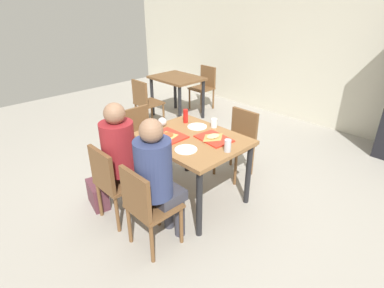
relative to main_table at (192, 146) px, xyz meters
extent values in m
cube|color=#9E998E|center=(0.00, 0.00, -0.67)|extent=(10.00, 10.00, 0.02)
cube|color=beige|center=(0.00, 3.20, 0.74)|extent=(10.00, 0.10, 2.80)
cube|color=olive|center=(0.00, 0.00, 0.08)|extent=(1.09, 0.88, 0.04)
cylinder|color=black|center=(-0.48, -0.38, -0.30)|extent=(0.06, 0.06, 0.72)
cylinder|color=black|center=(0.48, -0.38, -0.30)|extent=(0.06, 0.06, 0.72)
cylinder|color=black|center=(-0.48, 0.38, -0.30)|extent=(0.06, 0.06, 0.72)
cylinder|color=black|center=(0.48, 0.38, -0.30)|extent=(0.06, 0.06, 0.72)
cube|color=brown|center=(-0.27, -0.74, -0.24)|extent=(0.40, 0.40, 0.03)
cube|color=brown|center=(-0.27, -0.92, -0.03)|extent=(0.38, 0.04, 0.40)
cylinder|color=brown|center=(-0.44, -0.57, -0.46)|extent=(0.04, 0.04, 0.40)
cylinder|color=brown|center=(-0.10, -0.57, -0.46)|extent=(0.04, 0.04, 0.40)
cylinder|color=brown|center=(-0.44, -0.91, -0.46)|extent=(0.04, 0.04, 0.40)
cylinder|color=brown|center=(-0.10, -0.91, -0.46)|extent=(0.04, 0.04, 0.40)
cube|color=brown|center=(0.27, -0.74, -0.24)|extent=(0.40, 0.40, 0.03)
cube|color=brown|center=(0.27, -0.92, -0.03)|extent=(0.38, 0.04, 0.40)
cylinder|color=brown|center=(0.10, -0.57, -0.46)|extent=(0.04, 0.04, 0.40)
cylinder|color=brown|center=(0.44, -0.57, -0.46)|extent=(0.04, 0.04, 0.40)
cylinder|color=brown|center=(0.10, -0.91, -0.46)|extent=(0.04, 0.04, 0.40)
cylinder|color=brown|center=(0.44, -0.91, -0.46)|extent=(0.04, 0.04, 0.40)
cube|color=brown|center=(0.00, 0.74, -0.24)|extent=(0.40, 0.40, 0.03)
cube|color=brown|center=(0.00, 0.92, -0.03)|extent=(0.38, 0.04, 0.40)
cylinder|color=brown|center=(0.17, 0.57, -0.46)|extent=(0.04, 0.04, 0.40)
cylinder|color=brown|center=(-0.17, 0.57, -0.46)|extent=(0.04, 0.04, 0.40)
cylinder|color=brown|center=(0.17, 0.91, -0.46)|extent=(0.04, 0.04, 0.40)
cylinder|color=brown|center=(-0.17, 0.91, -0.46)|extent=(0.04, 0.04, 0.40)
cube|color=brown|center=(-0.84, 0.00, -0.24)|extent=(0.40, 0.40, 0.03)
cube|color=brown|center=(-1.02, 0.00, -0.03)|extent=(0.04, 0.38, 0.40)
cylinder|color=brown|center=(-0.67, 0.17, -0.46)|extent=(0.04, 0.04, 0.40)
cylinder|color=brown|center=(-0.67, -0.17, -0.46)|extent=(0.04, 0.04, 0.40)
cylinder|color=brown|center=(-1.01, 0.17, -0.46)|extent=(0.04, 0.04, 0.40)
cylinder|color=brown|center=(-1.01, -0.17, -0.46)|extent=(0.04, 0.04, 0.40)
cylinder|color=#383842|center=(-0.35, -0.51, -0.44)|extent=(0.10, 0.10, 0.43)
cylinder|color=#383842|center=(-0.19, -0.51, -0.44)|extent=(0.10, 0.10, 0.43)
cube|color=#383842|center=(-0.27, -0.61, -0.18)|extent=(0.32, 0.28, 0.10)
cylinder|color=maroon|center=(-0.27, -0.72, 0.13)|extent=(0.32, 0.32, 0.52)
sphere|color=#8C664C|center=(-0.27, -0.72, 0.48)|extent=(0.20, 0.20, 0.20)
cylinder|color=#383842|center=(0.19, -0.51, -0.44)|extent=(0.10, 0.10, 0.43)
cylinder|color=#383842|center=(0.35, -0.51, -0.44)|extent=(0.10, 0.10, 0.43)
cube|color=#383842|center=(0.27, -0.61, -0.18)|extent=(0.32, 0.28, 0.10)
cylinder|color=navy|center=(0.27, -0.72, 0.13)|extent=(0.32, 0.32, 0.52)
sphere|color=#8C664C|center=(0.27, -0.72, 0.48)|extent=(0.20, 0.20, 0.20)
cube|color=red|center=(-0.19, -0.15, 0.11)|extent=(0.36, 0.26, 0.02)
cube|color=red|center=(0.19, 0.13, 0.11)|extent=(0.39, 0.30, 0.02)
cylinder|color=white|center=(-0.16, 0.24, 0.11)|extent=(0.22, 0.22, 0.01)
cylinder|color=white|center=(0.16, -0.24, 0.11)|extent=(0.22, 0.22, 0.01)
pyramid|color=tan|center=(-0.18, -0.18, 0.12)|extent=(0.24, 0.23, 0.01)
ellipsoid|color=#B74723|center=(-0.18, -0.18, 0.13)|extent=(0.17, 0.16, 0.01)
pyramid|color=#C68C47|center=(0.18, 0.13, 0.12)|extent=(0.15, 0.22, 0.01)
ellipsoid|color=#D8C67F|center=(0.18, 0.13, 0.13)|extent=(0.11, 0.16, 0.01)
cylinder|color=white|center=(-0.03, 0.37, 0.15)|extent=(0.07, 0.07, 0.10)
cylinder|color=white|center=(0.03, -0.37, 0.15)|extent=(0.07, 0.07, 0.10)
cylinder|color=#B7BCC6|center=(0.46, 0.02, 0.16)|extent=(0.07, 0.07, 0.12)
cylinder|color=red|center=(-0.35, 0.24, 0.18)|extent=(0.06, 0.06, 0.16)
sphere|color=silver|center=(-0.46, -0.02, 0.15)|extent=(0.10, 0.10, 0.10)
cube|color=#592D38|center=(-0.62, -0.84, -0.52)|extent=(0.35, 0.23, 0.28)
cube|color=brown|center=(-2.07, 1.63, 0.08)|extent=(0.90, 0.70, 0.04)
cylinder|color=black|center=(-2.46, 1.34, -0.30)|extent=(0.06, 0.06, 0.72)
cylinder|color=black|center=(-1.68, 1.34, -0.30)|extent=(0.06, 0.06, 0.72)
cylinder|color=black|center=(-2.46, 1.92, -0.30)|extent=(0.06, 0.06, 0.72)
cylinder|color=black|center=(-1.68, 1.92, -0.30)|extent=(0.06, 0.06, 0.72)
cube|color=brown|center=(-2.07, 0.98, -0.24)|extent=(0.40, 0.40, 0.03)
cube|color=brown|center=(-2.07, 0.80, -0.03)|extent=(0.38, 0.04, 0.40)
cylinder|color=brown|center=(-2.24, 1.15, -0.46)|extent=(0.04, 0.04, 0.40)
cylinder|color=brown|center=(-1.90, 1.15, -0.46)|extent=(0.04, 0.04, 0.40)
cylinder|color=brown|center=(-2.24, 0.81, -0.46)|extent=(0.04, 0.04, 0.40)
cylinder|color=brown|center=(-1.90, 0.81, -0.46)|extent=(0.04, 0.04, 0.40)
cube|color=brown|center=(-2.07, 2.28, -0.24)|extent=(0.40, 0.40, 0.03)
cube|color=brown|center=(-2.07, 2.46, -0.03)|extent=(0.38, 0.04, 0.40)
cylinder|color=brown|center=(-1.90, 2.11, -0.46)|extent=(0.04, 0.04, 0.40)
cylinder|color=brown|center=(-2.24, 2.11, -0.46)|extent=(0.04, 0.04, 0.40)
cylinder|color=brown|center=(-1.90, 2.45, -0.46)|extent=(0.04, 0.04, 0.40)
cylinder|color=brown|center=(-2.24, 2.45, -0.46)|extent=(0.04, 0.04, 0.40)
camera|label=1|loc=(2.11, -2.06, 1.46)|focal=28.92mm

